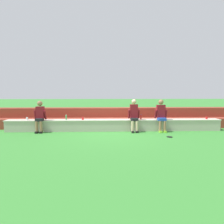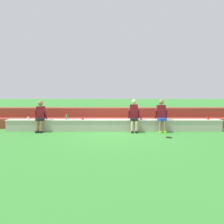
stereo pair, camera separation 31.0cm
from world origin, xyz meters
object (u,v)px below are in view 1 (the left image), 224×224
(plastic_cup_right_end, at_px, (207,118))
(plastic_cup_middle, at_px, (27,119))
(water_bottle_near_left, at_px, (141,117))
(person_far_left, at_px, (40,115))
(person_center, at_px, (161,114))
(frisbee, at_px, (170,137))
(person_left_of_center, at_px, (134,115))
(plastic_cup_left_end, at_px, (83,119))
(water_bottle_mid_left, at_px, (66,117))

(plastic_cup_right_end, xyz_separation_m, plastic_cup_middle, (-8.21, -0.06, 0.01))
(water_bottle_near_left, height_order, plastic_cup_right_end, water_bottle_near_left)
(person_far_left, relative_size, person_center, 0.97)
(person_far_left, distance_m, plastic_cup_middle, 0.68)
(person_center, distance_m, frisbee, 1.37)
(person_center, distance_m, plastic_cup_right_end, 2.23)
(person_far_left, distance_m, person_left_of_center, 4.15)
(plastic_cup_left_end, distance_m, frisbee, 3.83)
(water_bottle_mid_left, relative_size, plastic_cup_left_end, 2.02)
(water_bottle_mid_left, relative_size, frisbee, 1.01)
(water_bottle_mid_left, bearing_deg, plastic_cup_middle, -177.92)
(person_left_of_center, xyz_separation_m, plastic_cup_middle, (-4.78, 0.19, -0.19))
(person_left_of_center, relative_size, plastic_cup_left_end, 12.65)
(person_left_of_center, height_order, frisbee, person_left_of_center)
(person_far_left, height_order, frisbee, person_far_left)
(water_bottle_mid_left, bearing_deg, person_center, -3.28)
(person_left_of_center, bearing_deg, plastic_cup_middle, 177.75)
(person_left_of_center, distance_m, water_bottle_near_left, 0.45)
(person_center, bearing_deg, frisbee, -88.96)
(plastic_cup_left_end, height_order, plastic_cup_right_end, plastic_cup_left_end)
(frisbee, bearing_deg, person_left_of_center, 137.76)
(person_far_left, xyz_separation_m, person_center, (5.37, 0.00, 0.02))
(person_center, height_order, plastic_cup_middle, person_center)
(plastic_cup_middle, bearing_deg, person_center, -1.74)
(water_bottle_mid_left, xyz_separation_m, plastic_cup_right_end, (6.49, 0.00, -0.06))
(water_bottle_mid_left, bearing_deg, plastic_cup_left_end, -3.70)
(plastic_cup_right_end, bearing_deg, person_center, -173.66)
(person_far_left, height_order, person_left_of_center, person_left_of_center)
(person_center, xyz_separation_m, water_bottle_mid_left, (-4.28, 0.25, -0.15))
(water_bottle_mid_left, height_order, frisbee, water_bottle_mid_left)
(plastic_cup_middle, distance_m, frisbee, 6.19)
(plastic_cup_middle, xyz_separation_m, frisbee, (6.02, -1.32, -0.57))
(person_left_of_center, bearing_deg, plastic_cup_right_end, 4.18)
(water_bottle_mid_left, relative_size, plastic_cup_middle, 1.83)
(person_far_left, distance_m, water_bottle_near_left, 4.51)
(plastic_cup_left_end, relative_size, frisbee, 0.50)
(water_bottle_mid_left, height_order, plastic_cup_left_end, water_bottle_mid_left)
(person_center, relative_size, plastic_cup_middle, 11.39)
(water_bottle_mid_left, distance_m, frisbee, 4.56)
(person_far_left, relative_size, plastic_cup_right_end, 13.09)
(plastic_cup_right_end, height_order, frisbee, plastic_cup_right_end)
(person_far_left, bearing_deg, water_bottle_mid_left, 12.87)
(person_left_of_center, relative_size, plastic_cup_middle, 11.48)
(water_bottle_mid_left, xyz_separation_m, plastic_cup_left_end, (0.75, -0.05, -0.05))
(person_far_left, height_order, water_bottle_mid_left, person_far_left)
(person_far_left, relative_size, person_left_of_center, 0.96)
(plastic_cup_left_end, bearing_deg, person_center, -3.19)
(plastic_cup_middle, bearing_deg, frisbee, -12.35)
(person_center, height_order, plastic_cup_right_end, person_center)
(water_bottle_near_left, bearing_deg, water_bottle_mid_left, 179.73)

